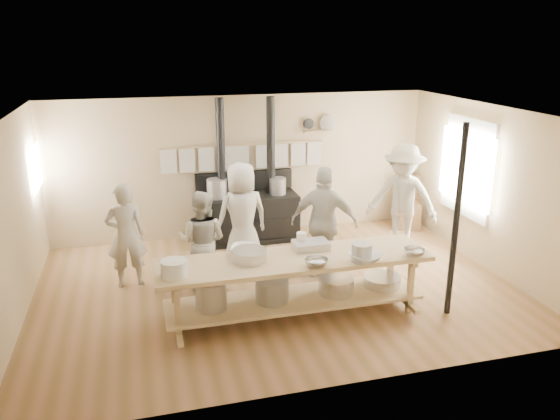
{
  "coord_description": "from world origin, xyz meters",
  "views": [
    {
      "loc": [
        -1.87,
        -7.2,
        3.62
      ],
      "look_at": [
        0.1,
        0.2,
        1.15
      ],
      "focal_mm": 35.0,
      "sensor_mm": 36.0,
      "label": 1
    }
  ],
  "objects_px": {
    "cook_far_left": "(126,236)",
    "cook_left": "(202,241)",
    "chair": "(407,213)",
    "roasting_pan": "(311,245)",
    "cook_center": "(242,216)",
    "prep_table": "(293,281)",
    "cook_right": "(324,223)",
    "stove": "(247,212)",
    "cook_by_window": "(402,199)"
  },
  "relations": [
    {
      "from": "cook_far_left",
      "to": "cook_left",
      "type": "bearing_deg",
      "value": 155.45
    },
    {
      "from": "prep_table",
      "to": "roasting_pan",
      "type": "relative_size",
      "value": 7.63
    },
    {
      "from": "cook_far_left",
      "to": "cook_center",
      "type": "height_order",
      "value": "cook_center"
    },
    {
      "from": "cook_right",
      "to": "cook_by_window",
      "type": "relative_size",
      "value": 0.93
    },
    {
      "from": "cook_left",
      "to": "cook_by_window",
      "type": "relative_size",
      "value": 0.8
    },
    {
      "from": "cook_far_left",
      "to": "cook_right",
      "type": "distance_m",
      "value": 2.98
    },
    {
      "from": "chair",
      "to": "cook_right",
      "type": "bearing_deg",
      "value": -122.7
    },
    {
      "from": "cook_left",
      "to": "cook_by_window",
      "type": "xyz_separation_m",
      "value": [
        3.5,
        0.63,
        0.19
      ]
    },
    {
      "from": "cook_right",
      "to": "stove",
      "type": "bearing_deg",
      "value": -39.57
    },
    {
      "from": "cook_far_left",
      "to": "chair",
      "type": "bearing_deg",
      "value": -168.96
    },
    {
      "from": "cook_far_left",
      "to": "roasting_pan",
      "type": "height_order",
      "value": "cook_far_left"
    },
    {
      "from": "cook_left",
      "to": "chair",
      "type": "bearing_deg",
      "value": -130.98
    },
    {
      "from": "cook_right",
      "to": "chair",
      "type": "xyz_separation_m",
      "value": [
        2.34,
        1.74,
        -0.58
      ]
    },
    {
      "from": "stove",
      "to": "cook_right",
      "type": "relative_size",
      "value": 1.48
    },
    {
      "from": "cook_far_left",
      "to": "prep_table",
      "type": "bearing_deg",
      "value": 140.69
    },
    {
      "from": "cook_right",
      "to": "cook_by_window",
      "type": "xyz_separation_m",
      "value": [
        1.63,
        0.64,
        0.07
      ]
    },
    {
      "from": "cook_center",
      "to": "stove",
      "type": "bearing_deg",
      "value": -114.83
    },
    {
      "from": "cook_center",
      "to": "cook_right",
      "type": "distance_m",
      "value": 1.32
    },
    {
      "from": "cook_far_left",
      "to": "cook_center",
      "type": "distance_m",
      "value": 1.8
    },
    {
      "from": "cook_right",
      "to": "cook_by_window",
      "type": "distance_m",
      "value": 1.76
    },
    {
      "from": "prep_table",
      "to": "cook_left",
      "type": "xyz_separation_m",
      "value": [
        -1.05,
        1.14,
        0.24
      ]
    },
    {
      "from": "prep_table",
      "to": "cook_by_window",
      "type": "distance_m",
      "value": 3.06
    },
    {
      "from": "cook_far_left",
      "to": "cook_by_window",
      "type": "distance_m",
      "value": 4.58
    },
    {
      "from": "cook_center",
      "to": "cook_by_window",
      "type": "bearing_deg",
      "value": 170.27
    },
    {
      "from": "stove",
      "to": "cook_far_left",
      "type": "xyz_separation_m",
      "value": [
        -2.12,
        -1.44,
        0.27
      ]
    },
    {
      "from": "stove",
      "to": "prep_table",
      "type": "relative_size",
      "value": 0.72
    },
    {
      "from": "chair",
      "to": "roasting_pan",
      "type": "bearing_deg",
      "value": -116.58
    },
    {
      "from": "stove",
      "to": "prep_table",
      "type": "xyz_separation_m",
      "value": [
        -0.0,
        -3.02,
        -0.0
      ]
    },
    {
      "from": "prep_table",
      "to": "cook_by_window",
      "type": "height_order",
      "value": "cook_by_window"
    },
    {
      "from": "cook_far_left",
      "to": "roasting_pan",
      "type": "distance_m",
      "value": 2.78
    },
    {
      "from": "cook_far_left",
      "to": "cook_left",
      "type": "relative_size",
      "value": 1.05
    },
    {
      "from": "stove",
      "to": "roasting_pan",
      "type": "distance_m",
      "value": 2.82
    },
    {
      "from": "stove",
      "to": "chair",
      "type": "bearing_deg",
      "value": -2.69
    },
    {
      "from": "prep_table",
      "to": "cook_far_left",
      "type": "relative_size",
      "value": 2.27
    },
    {
      "from": "cook_right",
      "to": "cook_center",
      "type": "bearing_deg",
      "value": -2.36
    },
    {
      "from": "cook_center",
      "to": "chair",
      "type": "relative_size",
      "value": 1.73
    },
    {
      "from": "cook_left",
      "to": "cook_center",
      "type": "distance_m",
      "value": 0.96
    },
    {
      "from": "cook_center",
      "to": "roasting_pan",
      "type": "xyz_separation_m",
      "value": [
        0.65,
        -1.54,
        0.03
      ]
    },
    {
      "from": "cook_right",
      "to": "prep_table",
      "type": "bearing_deg",
      "value": 80.94
    },
    {
      "from": "cook_center",
      "to": "chair",
      "type": "xyz_separation_m",
      "value": [
        3.5,
        1.09,
        -0.57
      ]
    },
    {
      "from": "cook_by_window",
      "to": "cook_center",
      "type": "bearing_deg",
      "value": -138.33
    },
    {
      "from": "cook_center",
      "to": "cook_by_window",
      "type": "distance_m",
      "value": 2.79
    },
    {
      "from": "cook_far_left",
      "to": "chair",
      "type": "distance_m",
      "value": 5.47
    },
    {
      "from": "cook_by_window",
      "to": "roasting_pan",
      "type": "xyz_separation_m",
      "value": [
        -2.14,
        -1.53,
        -0.05
      ]
    },
    {
      "from": "cook_left",
      "to": "chair",
      "type": "relative_size",
      "value": 1.5
    },
    {
      "from": "cook_right",
      "to": "roasting_pan",
      "type": "xyz_separation_m",
      "value": [
        -0.51,
        -0.89,
        0.02
      ]
    },
    {
      "from": "chair",
      "to": "cook_by_window",
      "type": "bearing_deg",
      "value": -102.25
    },
    {
      "from": "stove",
      "to": "cook_by_window",
      "type": "bearing_deg",
      "value": -26.83
    },
    {
      "from": "cook_left",
      "to": "roasting_pan",
      "type": "relative_size",
      "value": 3.22
    },
    {
      "from": "cook_left",
      "to": "cook_center",
      "type": "height_order",
      "value": "cook_center"
    }
  ]
}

